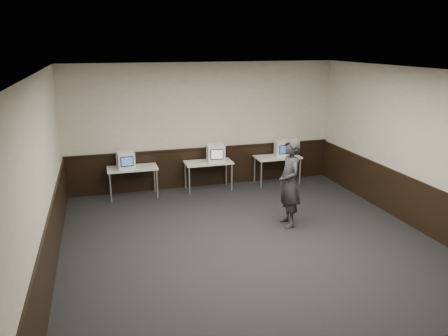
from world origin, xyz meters
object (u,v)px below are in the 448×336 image
object	(u,v)px
desk_center	(208,164)
desk_right	(278,159)
person	(289,183)
emac_right	(283,148)
emac_center	(216,153)
emac_left	(126,160)
desk_left	(132,170)

from	to	relation	value
desk_center	desk_right	world-z (taller)	same
desk_right	person	distance (m)	2.80
desk_center	emac_right	world-z (taller)	emac_right
emac_center	emac_right	bearing A→B (deg)	7.93
desk_center	person	size ratio (longest dim) A/B	0.66
emac_right	desk_right	bearing A→B (deg)	-162.42
desk_center	desk_right	bearing A→B (deg)	0.00
emac_left	emac_right	world-z (taller)	emac_left
emac_center	desk_center	bearing A→B (deg)	178.93
desk_right	emac_center	xyz separation A→B (m)	(-1.71, -0.02, 0.29)
desk_right	emac_left	size ratio (longest dim) A/B	2.57
desk_center	emac_right	distance (m)	2.07
desk_left	emac_right	size ratio (longest dim) A/B	2.48
desk_center	person	xyz separation A→B (m)	(1.03, -2.65, 0.23)
desk_left	emac_right	world-z (taller)	emac_right
desk_right	person	bearing A→B (deg)	-108.09
desk_right	emac_right	bearing A→B (deg)	8.11
desk_left	person	size ratio (longest dim) A/B	0.66
emac_center	emac_right	distance (m)	1.87
emac_left	emac_center	bearing A→B (deg)	-5.55
emac_left	emac_right	size ratio (longest dim) A/B	0.97
desk_right	emac_left	xyz separation A→B (m)	(-3.95, -0.04, 0.27)
desk_left	emac_left	xyz separation A→B (m)	(-0.15, -0.04, 0.27)
desk_left	emac_left	world-z (taller)	emac_left
desk_right	desk_left	bearing A→B (deg)	180.00
emac_left	emac_center	xyz separation A→B (m)	(2.24, 0.01, 0.02)
emac_right	desk_left	bearing A→B (deg)	-170.21
emac_right	person	size ratio (longest dim) A/B	0.26
emac_center	emac_right	size ratio (longest dim) A/B	1.05
desk_center	person	distance (m)	2.85
person	desk_center	bearing A→B (deg)	-155.47
emac_left	emac_right	xyz separation A→B (m)	(4.10, 0.06, -0.00)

